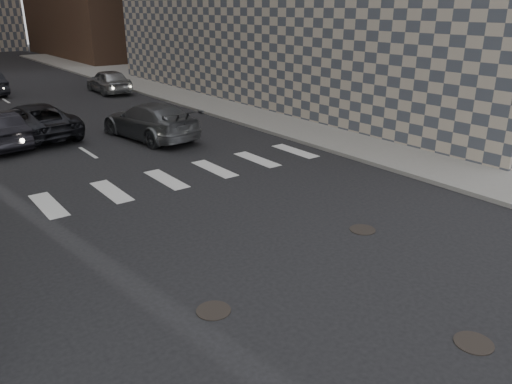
% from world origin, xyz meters
% --- Properties ---
extents(ground, '(160.00, 160.00, 0.00)m').
position_xyz_m(ground, '(0.00, 0.00, 0.00)').
color(ground, black).
rests_on(ground, ground).
extents(sidewalk_right, '(13.00, 80.00, 0.15)m').
position_xyz_m(sidewalk_right, '(14.50, 20.00, 0.07)').
color(sidewalk_right, gray).
rests_on(sidewalk_right, ground).
extents(manhole_a, '(0.70, 0.70, 0.02)m').
position_xyz_m(manhole_a, '(1.20, -2.50, 0.01)').
color(manhole_a, black).
rests_on(manhole_a, ground).
extents(manhole_b, '(0.70, 0.70, 0.02)m').
position_xyz_m(manhole_b, '(-2.00, 1.20, 0.01)').
color(manhole_b, black).
rests_on(manhole_b, ground).
extents(manhole_c, '(0.70, 0.70, 0.02)m').
position_xyz_m(manhole_c, '(3.30, 2.00, 0.01)').
color(manhole_c, black).
rests_on(manhole_c, ground).
extents(traffic_car_b, '(2.99, 5.80, 1.61)m').
position_xyz_m(traffic_car_b, '(3.16, 14.64, 0.80)').
color(traffic_car_b, '#56585D').
rests_on(traffic_car_b, ground).
extents(traffic_car_c, '(3.33, 5.92, 1.56)m').
position_xyz_m(traffic_car_c, '(-1.05, 18.00, 0.78)').
color(traffic_car_c, black).
rests_on(traffic_car_c, ground).
extents(traffic_car_d, '(1.99, 4.78, 1.62)m').
position_xyz_m(traffic_car_d, '(6.50, 28.00, 0.81)').
color(traffic_car_d, '#9FA2A6').
rests_on(traffic_car_d, ground).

